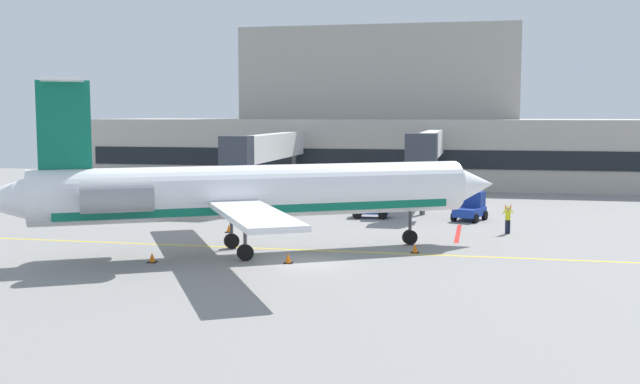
# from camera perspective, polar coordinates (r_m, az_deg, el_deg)

# --- Properties ---
(ground) EXTENTS (120.00, 120.00, 0.11)m
(ground) POSITION_cam_1_polar(r_m,az_deg,el_deg) (40.83, -1.11, -5.50)
(ground) COLOR gray
(terminal_building) EXTENTS (66.74, 17.50, 18.07)m
(terminal_building) POSITION_cam_1_polar(r_m,az_deg,el_deg) (88.89, 4.72, 5.03)
(terminal_building) COLOR #ADA89E
(terminal_building) RESTS_ON ground
(jet_bridge_west) EXTENTS (2.40, 21.62, 6.54)m
(jet_bridge_west) POSITION_cam_1_polar(r_m,az_deg,el_deg) (67.62, 8.26, 3.44)
(jet_bridge_west) COLOR silver
(jet_bridge_west) RESTS_ON ground
(jet_bridge_east) EXTENTS (2.40, 21.77, 6.26)m
(jet_bridge_east) POSITION_cam_1_polar(r_m,az_deg,el_deg) (70.12, -3.99, 3.35)
(jet_bridge_east) COLOR silver
(jet_bridge_east) RESTS_ON ground
(regional_jet) EXTENTS (28.45, 21.65, 9.90)m
(regional_jet) POSITION_cam_1_polar(r_m,az_deg,el_deg) (43.35, -5.37, -0.01)
(regional_jet) COLOR white
(regional_jet) RESTS_ON ground
(baggage_tug) EXTENTS (2.93, 2.02, 2.18)m
(baggage_tug) POSITION_cam_1_polar(r_m,az_deg,el_deg) (58.53, 4.15, -1.02)
(baggage_tug) COLOR #19389E
(baggage_tug) RESTS_ON ground
(pushback_tractor) EXTENTS (2.78, 3.22, 2.16)m
(pushback_tractor) POSITION_cam_1_polar(r_m,az_deg,el_deg) (58.20, 11.35, -1.16)
(pushback_tractor) COLOR #19389E
(pushback_tractor) RESTS_ON ground
(fuel_tank) EXTENTS (8.01, 2.76, 2.66)m
(fuel_tank) POSITION_cam_1_polar(r_m,az_deg,el_deg) (69.53, -5.68, 0.50)
(fuel_tank) COLOR white
(fuel_tank) RESTS_ON ground
(marshaller) EXTENTS (0.74, 0.54, 1.98)m
(marshaller) POSITION_cam_1_polar(r_m,az_deg,el_deg) (52.17, 14.02, -1.99)
(marshaller) COLOR #191E33
(marshaller) RESTS_ON ground
(safety_cone_alpha) EXTENTS (0.47, 0.47, 0.55)m
(safety_cone_alpha) POSITION_cam_1_polar(r_m,az_deg,el_deg) (44.22, 7.20, -4.27)
(safety_cone_alpha) COLOR orange
(safety_cone_alpha) RESTS_ON ground
(safety_cone_bravo) EXTENTS (0.47, 0.47, 0.55)m
(safety_cone_bravo) POSITION_cam_1_polar(r_m,az_deg,el_deg) (40.88, -2.42, -5.06)
(safety_cone_bravo) COLOR orange
(safety_cone_bravo) RESTS_ON ground
(safety_cone_charlie) EXTENTS (0.47, 0.47, 0.55)m
(safety_cone_charlie) POSITION_cam_1_polar(r_m,az_deg,el_deg) (42.06, -12.58, -4.89)
(safety_cone_charlie) COLOR orange
(safety_cone_charlie) RESTS_ON ground
(safety_cone_delta) EXTENTS (0.47, 0.47, 0.55)m
(safety_cone_delta) POSITION_cam_1_polar(r_m,az_deg,el_deg) (51.69, -6.90, -2.78)
(safety_cone_delta) COLOR orange
(safety_cone_delta) RESTS_ON ground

